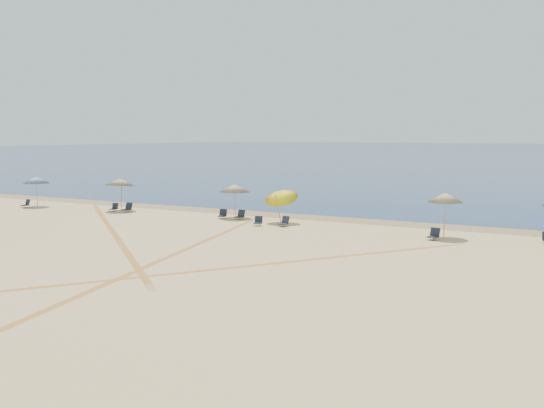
{
  "coord_description": "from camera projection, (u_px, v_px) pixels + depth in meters",
  "views": [
    {
      "loc": [
        17.37,
        -13.71,
        5.81
      ],
      "look_at": [
        0.0,
        20.0,
        1.3
      ],
      "focal_mm": 38.4,
      "sensor_mm": 36.0,
      "label": 1
    }
  ],
  "objects": [
    {
      "name": "tire_tracks",
      "position": [
        159.0,
        250.0,
        29.56
      ],
      "size": [
        50.88,
        46.11,
        0.0
      ],
      "color": "tan",
      "rests_on": "ground"
    },
    {
      "name": "wet_sand",
      "position": [
        297.0,
        216.0,
        41.87
      ],
      "size": [
        500.0,
        500.0,
        0.0
      ],
      "primitive_type": "plane",
      "color": "olive",
      "rests_on": "ground"
    },
    {
      "name": "chair_0",
      "position": [
        26.0,
        204.0,
        46.91
      ],
      "size": [
        0.65,
        0.73,
        0.65
      ],
      "rotation": [
        0.0,
        0.0,
        -0.2
      ],
      "color": "black",
      "rests_on": "ground"
    },
    {
      "name": "umbrella_3",
      "position": [
        281.0,
        195.0,
        38.33
      ],
      "size": [
        2.24,
        2.27,
        2.62
      ],
      "color": "gray",
      "rests_on": "ground"
    },
    {
      "name": "chair_4",
      "position": [
        240.0,
        215.0,
        40.29
      ],
      "size": [
        0.56,
        0.65,
        0.65
      ],
      "rotation": [
        0.0,
        0.0,
        -0.04
      ],
      "color": "black",
      "rests_on": "ground"
    },
    {
      "name": "umbrella_4",
      "position": [
        445.0,
        197.0,
        32.74
      ],
      "size": [
        1.95,
        1.95,
        2.66
      ],
      "color": "gray",
      "rests_on": "ground"
    },
    {
      "name": "chair_1",
      "position": [
        114.0,
        208.0,
        44.66
      ],
      "size": [
        0.58,
        0.66,
        0.6
      ],
      "rotation": [
        0.0,
        0.0,
        0.15
      ],
      "color": "black",
      "rests_on": "ground"
    },
    {
      "name": "chair_3",
      "position": [
        223.0,
        214.0,
        40.69
      ],
      "size": [
        0.68,
        0.75,
        0.64
      ],
      "rotation": [
        0.0,
        0.0,
        0.28
      ],
      "color": "black",
      "rests_on": "ground"
    },
    {
      "name": "chair_6",
      "position": [
        284.0,
        222.0,
        37.1
      ],
      "size": [
        0.67,
        0.74,
        0.66
      ],
      "rotation": [
        0.0,
        0.0,
        -0.23
      ],
      "color": "black",
      "rests_on": "ground"
    },
    {
      "name": "chair_5",
      "position": [
        258.0,
        222.0,
        37.41
      ],
      "size": [
        0.66,
        0.72,
        0.62
      ],
      "rotation": [
        0.0,
        0.0,
        0.29
      ],
      "color": "black",
      "rests_on": "ground"
    },
    {
      "name": "chair_2",
      "position": [
        128.0,
        208.0,
        44.1
      ],
      "size": [
        0.58,
        0.68,
        0.7
      ],
      "rotation": [
        0.0,
        0.0,
        0.01
      ],
      "color": "black",
      "rests_on": "ground"
    },
    {
      "name": "umbrella_2",
      "position": [
        235.0,
        188.0,
        40.72
      ],
      "size": [
        2.14,
        2.15,
        2.45
      ],
      "color": "gray",
      "rests_on": "ground"
    },
    {
      "name": "ground",
      "position": [
        15.0,
        299.0,
        20.69
      ],
      "size": [
        160.0,
        160.0,
        0.0
      ],
      "primitive_type": "plane",
      "color": "tan",
      "rests_on": "ground"
    },
    {
      "name": "umbrella_1",
      "position": [
        120.0,
        182.0,
        44.57
      ],
      "size": [
        2.28,
        2.32,
        2.6
      ],
      "color": "gray",
      "rests_on": "ground"
    },
    {
      "name": "chair_7",
      "position": [
        434.0,
        235.0,
        32.36
      ],
      "size": [
        0.66,
        0.74,
        0.67
      ],
      "rotation": [
        0.0,
        0.0,
        -0.19
      ],
      "color": "black",
      "rests_on": "ground"
    },
    {
      "name": "ocean",
      "position": [
        521.0,
        151.0,
        219.29
      ],
      "size": [
        500.0,
        500.0,
        0.0
      ],
      "primitive_type": "plane",
      "color": "#0C2151",
      "rests_on": "ground"
    },
    {
      "name": "umbrella_0",
      "position": [
        36.0,
        180.0,
        47.1
      ],
      "size": [
        2.06,
        2.06,
        2.54
      ],
      "color": "gray",
      "rests_on": "ground"
    }
  ]
}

